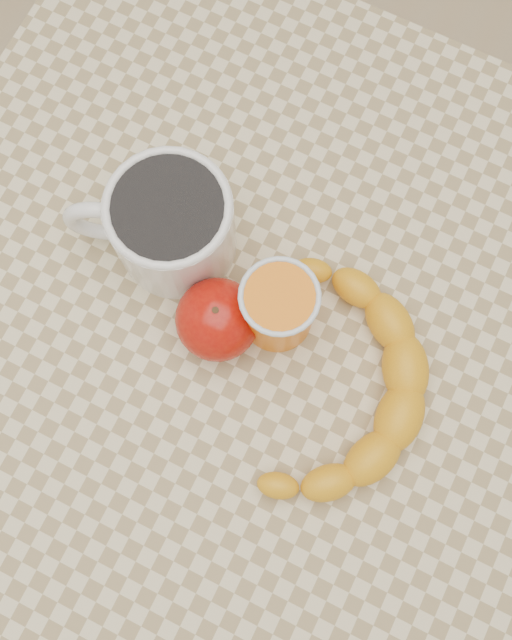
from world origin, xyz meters
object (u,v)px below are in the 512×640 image
at_px(orange_juice_glass, 278,307).
at_px(banana, 340,388).
at_px(apple, 218,320).
at_px(coffee_mug, 169,224).
at_px(table, 256,341).

bearing_deg(orange_juice_glass, banana, -25.23).
distance_m(apple, banana, 0.14).
height_order(coffee_mug, apple, coffee_mug).
xyz_separation_m(table, orange_juice_glass, (0.02, 0.02, 0.13)).
xyz_separation_m(orange_juice_glass, apple, (-0.05, -0.04, -0.01)).
distance_m(orange_juice_glass, banana, 0.10).
bearing_deg(table, coffee_mug, 160.43).
bearing_deg(apple, table, 32.35).
xyz_separation_m(apple, banana, (0.14, -0.01, -0.02)).
relative_size(coffee_mug, orange_juice_glass, 2.05).
relative_size(orange_juice_glass, apple, 0.82).
height_order(coffee_mug, orange_juice_glass, coffee_mug).
distance_m(table, coffee_mug, 0.19).
distance_m(table, apple, 0.13).
bearing_deg(apple, orange_juice_glass, 36.38).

